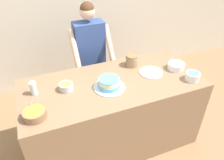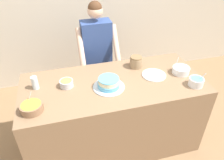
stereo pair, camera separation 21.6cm
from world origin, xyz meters
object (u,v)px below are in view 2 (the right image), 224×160
frosting_bowl_pink (181,70)px  frosting_bowl_orange (32,107)px  cake (109,83)px  ceramic_plate (154,75)px  stoneware_jar (136,62)px  frosting_bowl_blue (196,82)px  person_baker (97,49)px  frosting_bowl_yellow (66,83)px  drinking_glass (35,83)px

frosting_bowl_pink → frosting_bowl_orange: bearing=-172.5°
cake → frosting_bowl_pink: frosting_bowl_pink is taller
frosting_bowl_orange → ceramic_plate: (1.29, 0.24, -0.03)m
cake → stoneware_jar: 0.51m
frosting_bowl_orange → frosting_bowl_blue: 1.63m
person_baker → stoneware_jar: (0.36, -0.51, 0.04)m
frosting_bowl_pink → frosting_bowl_blue: bearing=-82.9°
frosting_bowl_pink → ceramic_plate: 0.31m
person_baker → ceramic_plate: person_baker is taller
frosting_bowl_yellow → stoneware_jar: (0.82, 0.18, 0.03)m
person_baker → cake: bearing=-93.3°
frosting_bowl_pink → ceramic_plate: bearing=174.4°
frosting_bowl_orange → cake: bearing=12.1°
drinking_glass → ceramic_plate: (1.26, -0.10, -0.06)m
cake → frosting_bowl_pink: size_ratio=1.73×
frosting_bowl_blue → frosting_bowl_orange: bearing=178.5°
person_baker → stoneware_jar: person_baker is taller
person_baker → drinking_glass: 1.00m
ceramic_plate → frosting_bowl_blue: bearing=-39.7°
stoneware_jar → drinking_glass: bearing=-173.2°
frosting_bowl_orange → ceramic_plate: frosting_bowl_orange is taller
frosting_bowl_yellow → stoneware_jar: 0.84m
person_baker → frosting_bowl_orange: (-0.80, -0.98, 0.01)m
frosting_bowl_yellow → drinking_glass: size_ratio=1.02×
frosting_bowl_pink → drinking_glass: bearing=175.4°
person_baker → stoneware_jar: 0.63m
frosting_bowl_pink → ceramic_plate: (-0.31, 0.03, -0.04)m
frosting_bowl_pink → stoneware_jar: 0.51m
person_baker → frosting_bowl_blue: (0.83, -1.02, 0.02)m
person_baker → frosting_bowl_pink: (0.80, -0.77, 0.01)m
frosting_bowl_blue → frosting_bowl_pink: bearing=97.1°
frosting_bowl_orange → stoneware_jar: size_ratio=1.40×
stoneware_jar → ceramic_plate: bearing=-60.5°
cake → frosting_bowl_orange: size_ratio=1.59×
frosting_bowl_pink → ceramic_plate: frosting_bowl_pink is taller
person_baker → frosting_bowl_yellow: size_ratio=11.22×
frosting_bowl_blue → stoneware_jar: bearing=132.5°
frosting_bowl_yellow → drinking_glass: (-0.31, 0.05, 0.03)m
ceramic_plate → stoneware_jar: stoneware_jar is taller
person_baker → frosting_bowl_pink: person_baker is taller
frosting_bowl_blue → ceramic_plate: 0.44m
drinking_glass → frosting_bowl_orange: bearing=-94.5°
frosting_bowl_blue → stoneware_jar: 0.70m
person_baker → frosting_bowl_blue: 1.32m
person_baker → frosting_bowl_yellow: bearing=-123.7°
person_baker → frosting_bowl_pink: 1.11m
frosting_bowl_blue → ceramic_plate: size_ratio=0.61×
frosting_bowl_orange → stoneware_jar: 1.25m
frosting_bowl_yellow → frosting_bowl_pink: bearing=-3.5°
frosting_bowl_pink → drinking_glass: frosting_bowl_pink is taller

